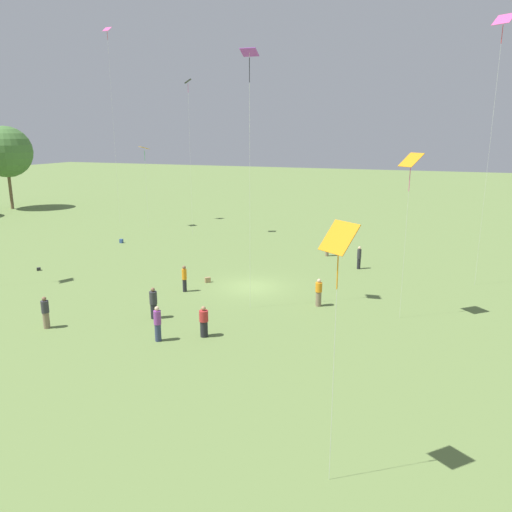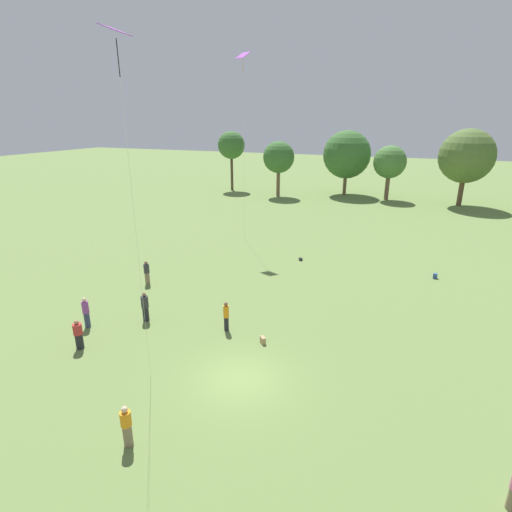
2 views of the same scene
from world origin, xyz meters
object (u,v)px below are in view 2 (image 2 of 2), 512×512
object	(u,v)px
person_2	(86,312)
person_7	(226,316)
person_0	(145,307)
picnic_bag_2	(301,259)
picnic_bag_0	(263,340)
person_4	(147,273)
picnic_bag_1	(435,276)
kite_6	(243,64)
person_6	(127,426)
kite_0	(118,52)
person_3	(78,335)

from	to	relation	value
person_2	person_7	bearing A→B (deg)	-80.84
person_0	picnic_bag_2	xyz separation A→B (m)	(5.70, 14.10, -0.81)
picnic_bag_0	person_0	bearing A→B (deg)	-177.82
person_4	picnic_bag_0	world-z (taller)	person_4
person_2	person_7	distance (m)	8.29
person_2	picnic_bag_1	size ratio (longest dim) A/B	4.92
kite_6	picnic_bag_2	bearing A→B (deg)	38.71
person_6	picnic_bag_1	world-z (taller)	person_6
person_4	kite_0	bearing A→B (deg)	0.24
picnic_bag_0	person_6	bearing A→B (deg)	-103.40
person_4	picnic_bag_0	bearing A→B (deg)	30.90
kite_6	picnic_bag_0	xyz separation A→B (m)	(8.90, -17.65, -16.09)
person_6	picnic_bag_0	distance (m)	8.96
person_6	person_7	bearing A→B (deg)	48.13
person_6	picnic_bag_2	xyz separation A→B (m)	(0.20, 22.50, -0.76)
kite_6	picnic_bag_2	size ratio (longest dim) A/B	46.78
person_7	kite_0	size ratio (longest dim) A/B	0.12
person_0	picnic_bag_0	world-z (taller)	person_0
person_3	kite_0	size ratio (longest dim) A/B	0.11
person_4	kite_6	bearing A→B (deg)	133.97
person_3	picnic_bag_1	bearing A→B (deg)	-57.54
kite_0	picnic_bag_0	xyz separation A→B (m)	(3.90, 4.84, -13.85)
person_2	person_6	distance (m)	10.44
person_2	picnic_bag_2	world-z (taller)	person_2
picnic_bag_1	person_0	bearing A→B (deg)	-139.40
kite_0	kite_6	distance (m)	23.15
person_0	person_6	distance (m)	10.04
picnic_bag_0	picnic_bag_1	xyz separation A→B (m)	(8.92, 13.84, 0.00)
picnic_bag_1	picnic_bag_2	world-z (taller)	picnic_bag_1
kite_0	picnic_bag_1	xyz separation A→B (m)	(12.82, 18.68, -13.84)
person_6	picnic_bag_1	distance (m)	25.07
person_2	kite_6	bearing A→B (deg)	-14.29
person_3	person_7	size ratio (longest dim) A/B	0.93
picnic_bag_1	picnic_bag_2	xyz separation A→B (m)	(-10.78, -0.03, -0.08)
kite_6	picnic_bag_2	xyz separation A→B (m)	(7.03, -3.84, -16.16)
person_7	kite_0	distance (m)	14.23
kite_0	picnic_bag_0	distance (m)	15.18
person_2	person_4	bearing A→B (deg)	-4.43
person_4	person_7	bearing A→B (deg)	28.07
person_2	person_3	distance (m)	2.39
person_6	picnic_bag_2	distance (m)	22.51
picnic_bag_0	kite_0	bearing A→B (deg)	-128.85
person_4	picnic_bag_1	world-z (taller)	person_4
person_0	person_2	distance (m)	3.36
kite_0	person_7	bearing A→B (deg)	23.87
person_2	kite_6	size ratio (longest dim) A/B	0.11
picnic_bag_1	person_4	bearing A→B (deg)	-154.70
person_2	person_4	xyz separation A→B (m)	(-0.69, 6.69, -0.05)
person_0	picnic_bag_2	distance (m)	15.23
person_0	person_4	distance (m)	5.83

